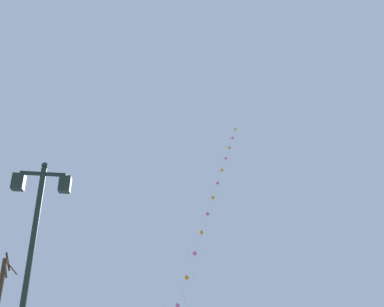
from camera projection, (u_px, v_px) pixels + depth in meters
name	position (u px, v px, depth m)	size (l,w,h in m)	color
twin_lantern_lamp_post	(36.00, 223.00, 9.56)	(1.39, 0.28, 5.09)	#1E2D23
kite_train	(213.00, 199.00, 30.26)	(8.43, 14.06, 19.84)	brown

